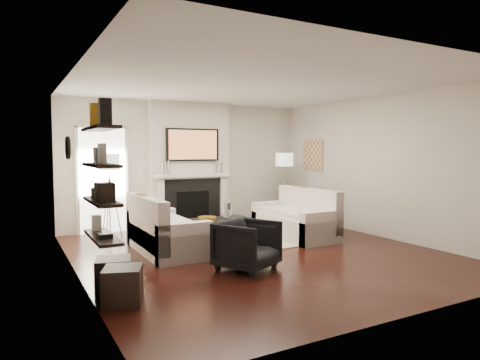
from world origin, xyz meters
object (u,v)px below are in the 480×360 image
lamp_right_shade (284,160)px  ottoman_near (113,275)px  loveseat_right_base (294,226)px  armchair (247,243)px  lamp_left_shade (109,162)px  loveseat_left_base (167,239)px  coffee_table (220,220)px

lamp_right_shade → ottoman_near: (-4.52, -3.04, -1.25)m
lamp_right_shade → ottoman_near: lamp_right_shade is taller
loveseat_right_base → ottoman_near: loveseat_right_base is taller
armchair → lamp_left_shade: bearing=84.4°
loveseat_right_base → lamp_left_shade: 3.71m
armchair → loveseat_right_base: bearing=11.1°
lamp_left_shade → lamp_right_shade: (3.90, -0.11, 0.00)m
armchair → lamp_right_shade: 4.14m
lamp_left_shade → ottoman_near: (-0.62, -3.14, -1.25)m
lamp_right_shade → lamp_left_shade: bearing=178.4°
loveseat_left_base → lamp_left_shade: lamp_left_shade is taller
loveseat_left_base → ottoman_near: (-1.20, -1.60, -0.01)m
coffee_table → loveseat_right_base: bearing=-13.5°
loveseat_right_base → ottoman_near: bearing=-157.3°
coffee_table → ottoman_near: coffee_table is taller
lamp_left_shade → loveseat_right_base: bearing=-26.8°
armchair → lamp_left_shade: size_ratio=1.89×
ottoman_near → lamp_left_shade: bearing=78.8°
armchair → lamp_left_shade: lamp_left_shade is taller
loveseat_right_base → loveseat_left_base: bearing=179.2°
loveseat_right_base → lamp_left_shade: lamp_left_shade is taller
lamp_right_shade → ottoman_near: size_ratio=1.00×
loveseat_right_base → lamp_left_shade: size_ratio=4.50×
coffee_table → lamp_right_shade: lamp_right_shade is taller
loveseat_left_base → coffee_table: bearing=15.4°
coffee_table → armchair: armchair is taller
lamp_left_shade → coffee_table: bearing=-36.1°
loveseat_left_base → armchair: size_ratio=2.39×
loveseat_right_base → armchair: armchair is taller
lamp_left_shade → ottoman_near: bearing=-101.2°
ottoman_near → loveseat_right_base: bearing=22.7°
coffee_table → armchair: bearing=-104.3°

